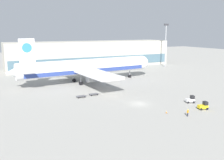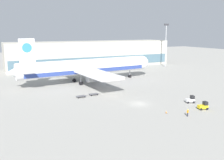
# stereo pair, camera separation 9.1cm
# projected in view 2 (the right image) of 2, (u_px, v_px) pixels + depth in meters

# --- Properties ---
(ground_plane) EXTENTS (400.00, 400.00, 0.00)m
(ground_plane) POSITION_uv_depth(u_px,v_px,m) (139.00, 104.00, 67.57)
(ground_plane) COLOR #9E9B93
(terminal_building) EXTENTS (90.00, 18.20, 14.00)m
(terminal_building) POSITION_uv_depth(u_px,v_px,m) (92.00, 54.00, 137.76)
(terminal_building) COLOR #BCB7A8
(terminal_building) RESTS_ON ground_plane
(light_mast) EXTENTS (2.80, 0.50, 23.38)m
(light_mast) POSITION_uv_depth(u_px,v_px,m) (166.00, 42.00, 135.22)
(light_mast) COLOR #9EA0A5
(light_mast) RESTS_ON ground_plane
(airplane_main) EXTENTS (58.09, 48.43, 17.00)m
(airplane_main) POSITION_uv_depth(u_px,v_px,m) (85.00, 67.00, 94.66)
(airplane_main) COLOR white
(airplane_main) RESTS_ON ground_plane
(baggage_tug_foreground) EXTENTS (2.73, 2.17, 2.00)m
(baggage_tug_foreground) POSITION_uv_depth(u_px,v_px,m) (203.00, 106.00, 62.64)
(baggage_tug_foreground) COLOR yellow
(baggage_tug_foreground) RESTS_ON ground_plane
(baggage_tug_mid) EXTENTS (2.76, 2.28, 2.00)m
(baggage_tug_mid) POSITION_uv_depth(u_px,v_px,m) (191.00, 100.00, 68.47)
(baggage_tug_mid) COLOR silver
(baggage_tug_mid) RESTS_ON ground_plane
(baggage_dolly_lead) EXTENTS (3.73, 1.63, 0.48)m
(baggage_dolly_lead) POSITION_uv_depth(u_px,v_px,m) (81.00, 96.00, 74.00)
(baggage_dolly_lead) COLOR #56565B
(baggage_dolly_lead) RESTS_ON ground_plane
(baggage_dolly_second) EXTENTS (3.73, 1.63, 0.48)m
(baggage_dolly_second) POSITION_uv_depth(u_px,v_px,m) (94.00, 94.00, 76.62)
(baggage_dolly_second) COLOR #56565B
(baggage_dolly_second) RESTS_ON ground_plane
(ground_crew_near) EXTENTS (0.56, 0.29, 1.77)m
(ground_crew_near) POSITION_uv_depth(u_px,v_px,m) (188.00, 112.00, 57.37)
(ground_crew_near) COLOR black
(ground_crew_near) RESTS_ON ground_plane
(traffic_cone_near) EXTENTS (0.40, 0.40, 0.67)m
(traffic_cone_near) POSITION_uv_depth(u_px,v_px,m) (166.00, 112.00, 59.74)
(traffic_cone_near) COLOR black
(traffic_cone_near) RESTS_ON ground_plane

